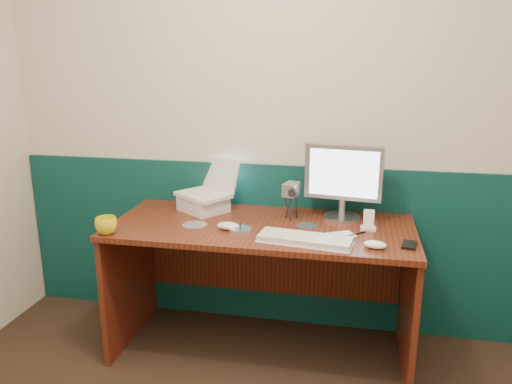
% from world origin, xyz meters
% --- Properties ---
extents(back_wall, '(3.50, 0.04, 2.50)m').
position_xyz_m(back_wall, '(0.00, 1.75, 1.25)').
color(back_wall, beige).
rests_on(back_wall, ground).
extents(wainscot, '(3.48, 0.02, 1.00)m').
position_xyz_m(wainscot, '(0.00, 1.74, 0.50)').
color(wainscot, '#072E30').
rests_on(wainscot, ground).
extents(desk, '(1.60, 0.70, 0.75)m').
position_xyz_m(desk, '(-0.14, 1.38, 0.38)').
color(desk, '#3A1C0A').
rests_on(desk, ground).
extents(laptop_riser, '(0.32, 0.31, 0.09)m').
position_xyz_m(laptop_riser, '(-0.52, 1.56, 0.79)').
color(laptop_riser, silver).
rests_on(laptop_riser, desk).
extents(laptop, '(0.36, 0.34, 0.24)m').
position_xyz_m(laptop, '(-0.52, 1.56, 0.95)').
color(laptop, white).
rests_on(laptop, laptop_riser).
extents(monitor, '(0.43, 0.18, 0.41)m').
position_xyz_m(monitor, '(0.27, 1.56, 0.96)').
color(monitor, '#A1A2A6').
rests_on(monitor, desk).
extents(keyboard, '(0.46, 0.21, 0.03)m').
position_xyz_m(keyboard, '(0.11, 1.16, 0.76)').
color(keyboard, silver).
rests_on(keyboard, desk).
extents(mouse_right, '(0.12, 0.08, 0.04)m').
position_xyz_m(mouse_right, '(0.44, 1.15, 0.77)').
color(mouse_right, white).
rests_on(mouse_right, desk).
extents(mouse_left, '(0.12, 0.07, 0.04)m').
position_xyz_m(mouse_left, '(-0.30, 1.27, 0.77)').
color(mouse_left, white).
rests_on(mouse_left, desk).
extents(mug, '(0.13, 0.13, 0.09)m').
position_xyz_m(mug, '(-0.88, 1.09, 0.79)').
color(mug, yellow).
rests_on(mug, desk).
extents(camcorder, '(0.11, 0.14, 0.18)m').
position_xyz_m(camcorder, '(-0.01, 1.51, 0.84)').
color(camcorder, '#AFAFB4').
rests_on(camcorder, desk).
extents(cd_spindle, '(0.11, 0.11, 0.02)m').
position_xyz_m(cd_spindle, '(-0.23, 1.24, 0.76)').
color(cd_spindle, silver).
rests_on(cd_spindle, desk).
extents(cd_loose_a, '(0.13, 0.13, 0.00)m').
position_xyz_m(cd_loose_a, '(-0.49, 1.31, 0.75)').
color(cd_loose_a, silver).
rests_on(cd_loose_a, desk).
extents(cd_loose_b, '(0.11, 0.11, 0.00)m').
position_xyz_m(cd_loose_b, '(0.09, 1.42, 0.75)').
color(cd_loose_b, silver).
rests_on(cd_loose_b, desk).
extents(pen, '(0.10, 0.10, 0.01)m').
position_xyz_m(pen, '(0.34, 1.32, 0.75)').
color(pen, black).
rests_on(pen, desk).
extents(papers, '(0.17, 0.16, 0.00)m').
position_xyz_m(papers, '(0.27, 1.30, 0.75)').
color(papers, silver).
rests_on(papers, desk).
extents(dock, '(0.08, 0.06, 0.01)m').
position_xyz_m(dock, '(0.41, 1.41, 0.76)').
color(dock, silver).
rests_on(dock, desk).
extents(music_player, '(0.05, 0.03, 0.09)m').
position_xyz_m(music_player, '(0.41, 1.41, 0.81)').
color(music_player, white).
rests_on(music_player, dock).
extents(pda, '(0.08, 0.12, 0.01)m').
position_xyz_m(pda, '(0.60, 1.21, 0.76)').
color(pda, black).
rests_on(pda, desk).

